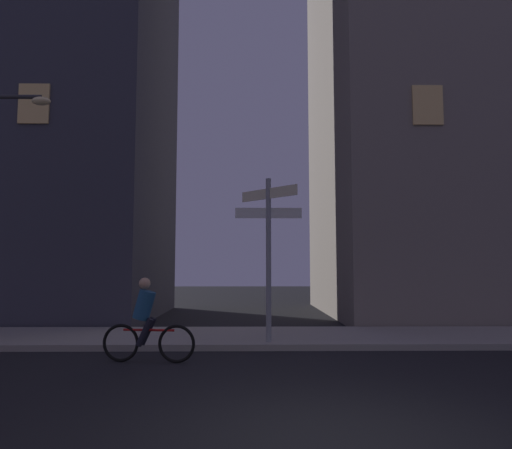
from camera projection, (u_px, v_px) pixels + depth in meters
ground_plane at (337, 445)px, 4.82m from camera, size 80.00×80.00×0.00m
sidewalk_kerb at (285, 337)px, 11.76m from camera, size 40.00×3.11×0.14m
signpost at (269, 242)px, 10.83m from camera, size 1.54×1.23×3.72m
cyclist at (146, 323)px, 9.07m from camera, size 1.81×0.37×1.61m
building_left_block at (33, 35)px, 18.13m from camera, size 9.96×7.88×21.42m
building_right_block at (491, 49)px, 19.28m from camera, size 13.79×9.76×21.42m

